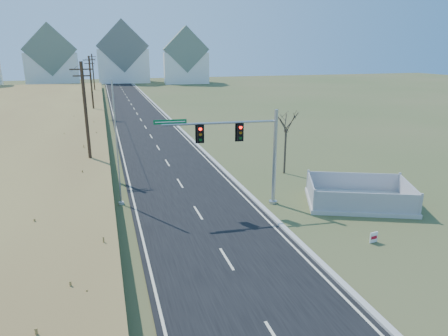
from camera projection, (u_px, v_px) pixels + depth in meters
ground at (216, 242)px, 21.32m from camera, size 260.00×260.00×0.00m
road at (135, 110)px, 67.15m from camera, size 8.00×180.00×0.06m
curb at (160, 109)px, 68.29m from camera, size 0.30×180.00×0.18m
utility_pole_near at (86, 117)px, 31.92m from camera, size 1.80×0.26×9.00m
utility_pole_mid at (91, 86)px, 59.43m from camera, size 1.80×0.26×9.00m
utility_pole_far at (93, 74)px, 86.93m from camera, size 1.80×0.26×9.00m
condo_nnw at (51, 60)px, 113.34m from camera, size 14.93×11.17×17.03m
condo_n at (123, 57)px, 122.40m from camera, size 15.27×10.20×18.54m
condo_ne at (186, 60)px, 120.31m from camera, size 14.12×10.51×16.52m
traffic_signal_mast at (248, 147)px, 25.19m from camera, size 7.86×0.99×6.27m
fence_enclosure at (358, 199)px, 26.52m from camera, size 7.84×6.73×1.51m
open_sign at (374, 237)px, 21.13m from camera, size 0.48×0.11×0.59m
flagpole at (118, 157)px, 25.58m from camera, size 0.37×0.37×8.14m
bare_tree at (286, 120)px, 31.89m from camera, size 2.08×2.08×5.52m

